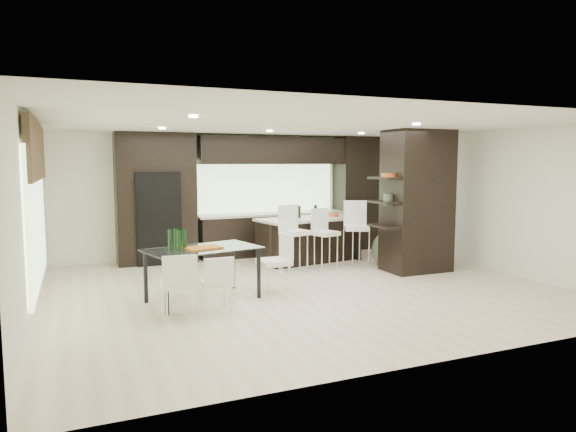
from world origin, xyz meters
name	(u,v)px	position (x,y,z in m)	size (l,w,h in m)	color
ground	(302,288)	(0.00, 0.00, 0.00)	(8.00, 8.00, 0.00)	beige
back_wall	(239,195)	(0.00, 3.50, 1.35)	(8.00, 0.02, 2.70)	white
left_wall	(32,218)	(-4.00, 0.00, 1.35)	(0.02, 7.00, 2.70)	white
right_wall	(489,201)	(4.00, 0.00, 1.35)	(0.02, 7.00, 2.70)	white
ceiling	(302,125)	(0.00, 0.00, 2.70)	(8.00, 7.00, 0.02)	white
window_left	(36,216)	(-3.96, 0.20, 1.35)	(0.04, 3.20, 1.90)	#B2D199
window_back	(264,186)	(0.60, 3.46, 1.55)	(3.40, 0.04, 1.20)	#B2D199
stone_accent	(36,151)	(-3.93, 0.20, 2.25)	(0.08, 3.00, 0.80)	brown
ceiling_spots	(296,127)	(0.00, 0.25, 2.68)	(4.00, 3.00, 0.02)	white
back_cabinetry	(264,195)	(0.50, 3.17, 1.35)	(6.80, 0.68, 2.70)	black
refrigerator	(157,218)	(-1.90, 3.12, 0.95)	(0.90, 0.68, 1.90)	black
partition_column	(417,201)	(2.60, 0.40, 1.35)	(1.20, 0.80, 2.70)	black
kitchen_island	(309,239)	(1.11, 2.09, 0.46)	(2.21, 0.95, 0.92)	black
stool_left	(295,244)	(0.43, 1.29, 0.51)	(0.45, 0.45, 1.03)	white
stool_mid	(326,244)	(1.11, 1.31, 0.48)	(0.42, 0.42, 0.95)	white
stool_right	(356,240)	(1.79, 1.29, 0.53)	(0.47, 0.47, 1.06)	white
bench	(321,250)	(1.37, 2.04, 0.22)	(1.17, 0.45, 0.45)	black
floor_vase	(384,234)	(2.30, 1.06, 0.65)	(0.48, 0.48, 1.31)	#47533C
dining_table	(203,274)	(-1.71, -0.14, 0.40)	(1.67, 0.94, 0.80)	white
chair_near	(216,287)	(-1.71, -0.90, 0.38)	(0.41, 0.41, 0.76)	white
chair_far	(178,288)	(-2.23, -0.91, 0.41)	(0.45, 0.45, 0.83)	white
chair_end	(274,266)	(-0.56, -0.14, 0.44)	(0.47, 0.47, 0.88)	white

